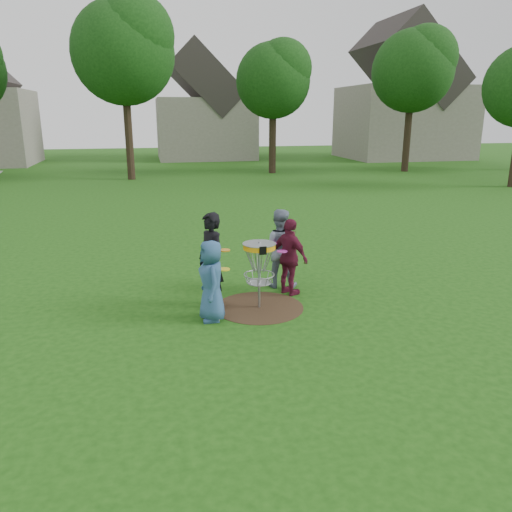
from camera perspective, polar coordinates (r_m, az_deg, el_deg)
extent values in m
plane|color=#19470F|center=(10.17, 0.36, -5.88)|extent=(100.00, 100.00, 0.00)
cylinder|color=#47331E|center=(10.16, 0.36, -5.86)|extent=(1.80, 1.80, 0.01)
imported|color=#2E537E|center=(9.36, -5.11, -2.84)|extent=(0.54, 0.79, 1.55)
imported|color=black|center=(9.95, -5.18, -0.52)|extent=(0.71, 0.83, 1.94)
imported|color=gray|center=(11.14, 2.62, 0.89)|extent=(1.03, 0.90, 1.78)
imported|color=maroon|center=(10.66, 3.90, -0.13)|extent=(0.84, 1.05, 1.67)
cylinder|color=white|center=(9.61, -4.81, -7.23)|extent=(0.22, 0.22, 0.02)
cylinder|color=#9EA0A5|center=(9.93, 0.37, -2.19)|extent=(0.05, 0.05, 1.38)
cylinder|color=#FBA00D|center=(9.76, 0.37, 1.11)|extent=(0.64, 0.64, 0.10)
cylinder|color=#9EA0A5|center=(9.75, 0.37, 1.42)|extent=(0.66, 0.66, 0.01)
cube|color=black|center=(9.46, 0.80, 0.61)|extent=(0.14, 0.02, 0.16)
torus|color=#9EA0A5|center=(9.93, 0.37, -2.13)|extent=(0.62, 0.62, 0.02)
torus|color=#9EA0A5|center=(9.98, 0.36, -3.00)|extent=(0.50, 0.50, 0.02)
cylinder|color=#9EA0A5|center=(9.98, 0.36, -3.06)|extent=(0.44, 0.44, 0.01)
cylinder|color=yellow|center=(9.44, -3.66, -1.52)|extent=(0.22, 0.22, 0.02)
cylinder|color=orange|center=(9.85, -3.60, 0.67)|extent=(0.22, 0.22, 0.02)
cylinder|color=#E03BC3|center=(10.83, 2.22, 1.55)|extent=(0.22, 0.22, 0.02)
cylinder|color=#DC39C1|center=(10.39, 3.01, 0.54)|extent=(0.22, 0.22, 0.02)
cylinder|color=#38281C|center=(30.76, -14.30, 12.77)|extent=(0.46, 0.46, 4.62)
sphere|color=#164211|center=(30.89, -14.94, 21.54)|extent=(5.72, 5.72, 5.72)
cylinder|color=#38281C|center=(33.25, 1.89, 12.72)|extent=(0.46, 0.46, 3.78)
sphere|color=#164211|center=(33.26, 1.96, 19.39)|extent=(4.68, 4.68, 4.68)
cylinder|color=#38281C|center=(35.60, 16.86, 12.62)|extent=(0.46, 0.46, 4.20)
sphere|color=#164211|center=(35.66, 17.45, 19.51)|extent=(5.20, 5.20, 5.20)
cube|color=gray|center=(44.51, -5.85, 14.26)|extent=(8.00, 7.00, 5.00)
cube|color=#2D2826|center=(44.57, -6.00, 19.33)|extent=(6.11, 7.14, 6.11)
cube|color=gray|center=(46.74, 16.49, 14.40)|extent=(10.00, 8.00, 6.00)
cube|color=#2D2826|center=(46.91, 16.98, 20.26)|extent=(7.64, 8.16, 7.64)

